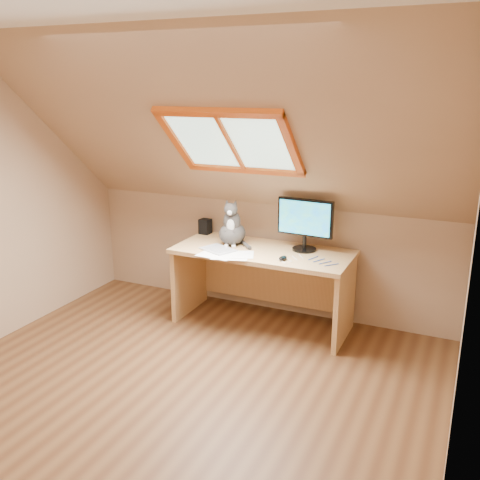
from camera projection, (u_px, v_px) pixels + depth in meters
The scene contains 10 objects.
ground at pixel (166, 402), 3.57m from camera, with size 3.50×3.50×0.00m, color brown.
room_shell at pixel (147, 194), 3.09m from camera, with size 3.52×3.52×2.41m.
desk at pixel (265, 271), 4.65m from camera, with size 1.51×0.66×0.69m.
monitor at pixel (305, 221), 4.44m from camera, with size 0.48×0.20×0.44m.
cat at pixel (232, 228), 4.64m from camera, with size 0.28×0.32×0.42m.
desk_speaker at pixel (205, 226), 5.00m from camera, with size 0.10×0.10×0.14m, color black.
graphics_tablet at pixel (218, 250), 4.52m from camera, with size 0.28×0.20×0.01m, color #B2B2B7.
mouse at pixel (283, 258), 4.26m from camera, with size 0.06×0.10×0.03m, color black.
papers at pixel (229, 255), 4.38m from camera, with size 0.35×0.30×0.01m.
cables at pixel (310, 260), 4.24m from camera, with size 0.51×0.26×0.01m.
Camera 1 is at (1.75, -2.63, 2.04)m, focal length 40.00 mm.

